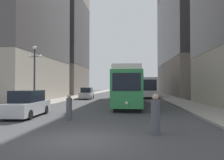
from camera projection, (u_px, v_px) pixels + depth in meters
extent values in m
plane|color=#424244|center=(79.00, 140.00, 9.16)|extent=(200.00, 200.00, 0.00)
cube|color=gray|center=(85.00, 95.00, 49.72)|extent=(3.19, 120.00, 0.15)
cube|color=gray|center=(161.00, 95.00, 48.27)|extent=(3.19, 120.00, 0.15)
cube|color=black|center=(131.00, 104.00, 24.49)|extent=(2.68, 12.64, 0.35)
cube|color=#2D8447|center=(131.00, 88.00, 24.53)|extent=(3.11, 13.75, 3.10)
cube|color=black|center=(131.00, 81.00, 24.54)|extent=(3.12, 13.20, 1.08)
cube|color=silver|center=(131.00, 71.00, 24.57)|extent=(2.89, 13.47, 0.44)
cube|color=black|center=(126.00, 82.00, 17.79)|extent=(2.21, 0.16, 1.40)
sphere|color=#F2EACC|center=(126.00, 103.00, 17.68)|extent=(0.24, 0.24, 0.24)
cube|color=black|center=(147.00, 96.00, 41.57)|extent=(2.34, 11.02, 0.35)
cube|color=silver|center=(147.00, 87.00, 41.61)|extent=(2.73, 11.99, 3.10)
cube|color=black|center=(147.00, 84.00, 41.62)|extent=(2.76, 11.51, 1.30)
cube|color=black|center=(149.00, 85.00, 35.69)|extent=(2.30, 0.11, 1.71)
cylinder|color=black|center=(80.00, 97.00, 35.53)|extent=(0.21, 0.65, 0.64)
cylinder|color=black|center=(83.00, 96.00, 38.52)|extent=(0.21, 0.65, 0.64)
cylinder|color=black|center=(91.00, 97.00, 35.45)|extent=(0.21, 0.65, 0.64)
cylinder|color=black|center=(93.00, 96.00, 38.44)|extent=(0.21, 0.65, 0.64)
cube|color=#B2B2B7|center=(87.00, 95.00, 36.99)|extent=(2.01, 4.90, 0.84)
cube|color=black|center=(87.00, 90.00, 37.13)|extent=(1.70, 2.72, 0.80)
cylinder|color=black|center=(3.00, 115.00, 14.56)|extent=(0.21, 0.65, 0.64)
cylinder|color=black|center=(24.00, 110.00, 17.62)|extent=(0.21, 0.65, 0.64)
cylinder|color=black|center=(30.00, 115.00, 14.49)|extent=(0.21, 0.65, 0.64)
cylinder|color=black|center=(46.00, 110.00, 17.55)|extent=(0.21, 0.65, 0.64)
cube|color=#B2B2B7|center=(27.00, 108.00, 16.06)|extent=(2.03, 5.03, 0.84)
cube|color=black|center=(28.00, 96.00, 16.20)|extent=(1.71, 2.79, 0.80)
cylinder|color=#4C4C56|center=(69.00, 109.00, 14.48)|extent=(0.36, 0.36, 1.38)
sphere|color=tan|center=(69.00, 96.00, 14.50)|extent=(0.25, 0.25, 0.25)
cylinder|color=#4C4C56|center=(156.00, 117.00, 10.17)|extent=(0.40, 0.40, 1.54)
sphere|color=tan|center=(155.00, 97.00, 10.19)|extent=(0.27, 0.27, 0.27)
cylinder|color=#333338|center=(34.00, 78.00, 21.79)|extent=(0.16, 0.16, 5.44)
sphere|color=white|center=(35.00, 48.00, 21.86)|extent=(0.36, 0.36, 0.36)
sphere|color=white|center=(29.00, 56.00, 21.89)|extent=(0.31, 0.31, 0.31)
sphere|color=white|center=(40.00, 56.00, 21.79)|extent=(0.31, 0.31, 0.31)
cube|color=#333338|center=(35.00, 56.00, 21.84)|extent=(1.10, 0.06, 0.06)
cube|color=#A89E8E|center=(18.00, 18.00, 33.96)|extent=(10.06, 20.06, 24.35)
cube|color=#544F4E|center=(18.00, 9.00, 33.99)|extent=(10.10, 20.10, 14.61)
cube|color=slate|center=(62.00, 39.00, 55.62)|extent=(10.17, 16.52, 26.68)
cube|color=#3D3838|center=(62.00, 34.00, 55.65)|extent=(10.21, 16.56, 16.01)
cube|color=slate|center=(185.00, 35.00, 60.21)|extent=(12.17, 19.56, 30.56)
cube|color=#383538|center=(185.00, 29.00, 60.25)|extent=(12.21, 19.60, 18.34)
cube|color=slate|center=(202.00, 20.00, 44.84)|extent=(11.71, 16.64, 29.65)
cube|color=#3D3838|center=(202.00, 13.00, 44.88)|extent=(11.75, 16.68, 17.79)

